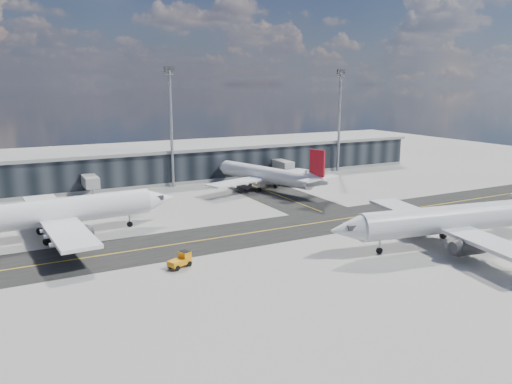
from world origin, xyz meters
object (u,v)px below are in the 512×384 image
at_px(airliner_af, 44,214).
at_px(airliner_redtail, 267,175).
at_px(service_van, 288,184).
at_px(airliner_near, 456,219).
at_px(baggage_tug, 181,260).

distance_m(airliner_af, airliner_redtail, 53.68).
xyz_separation_m(airliner_af, service_van, (57.55, 19.00, -3.66)).
xyz_separation_m(airliner_near, service_van, (0.89, 51.73, -3.57)).
relative_size(airliner_af, airliner_near, 1.02).
bearing_deg(airliner_near, service_van, 8.14).
bearing_deg(service_van, baggage_tug, -151.05).
height_order(airliner_near, service_van, airliner_near).
distance_m(airliner_redtail, baggage_tug, 53.36).
distance_m(baggage_tug, service_van, 58.95).
height_order(airliner_redtail, baggage_tug, airliner_redtail).
relative_size(airliner_redtail, service_van, 7.72).
distance_m(airliner_redtail, airliner_near, 50.86).
bearing_deg(airliner_redtail, service_van, -6.88).
bearing_deg(airliner_near, baggage_tug, 84.78).
distance_m(airliner_af, service_van, 60.72).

